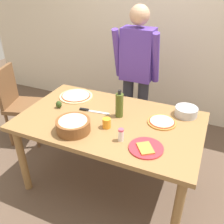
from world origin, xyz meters
The scene contains 15 objects.
ground centered at (0.00, 0.00, 0.00)m, with size 8.00×8.00×0.00m, color brown.
wall_back centered at (0.00, 1.60, 1.30)m, with size 5.60×0.10×2.60m, color beige.
dining_table centered at (0.00, 0.00, 0.67)m, with size 1.60×0.96×0.76m.
person_cook centered at (-0.02, 0.76, 0.94)m, with size 0.49×0.25×1.62m.
chair_wooden_left centered at (-1.32, 0.26, 0.54)m, with size 0.50×0.50×0.95m.
pizza_raw_on_board centered at (-0.50, 0.26, 0.77)m, with size 0.34×0.34×0.02m.
pizza_cooked_on_tray centered at (0.43, 0.13, 0.77)m, with size 0.25×0.25×0.02m.
plate_with_slice centered at (0.41, -0.26, 0.77)m, with size 0.26×0.26×0.02m.
popcorn_bowl centered at (-0.20, -0.28, 0.82)m, with size 0.28×0.28×0.11m.
mixing_bowl_steel centered at (0.60, 0.34, 0.80)m, with size 0.20×0.20×0.08m.
olive_oil_bottle centered at (0.05, 0.09, 0.87)m, with size 0.07×0.07×0.26m.
cup_orange centered at (0.03, -0.12, 0.80)m, with size 0.07×0.07×0.09m, color orange.
salt_shaker centered at (0.20, -0.24, 0.81)m, with size 0.04×0.04×0.11m.
chef_knife centered at (-0.22, 0.06, 0.77)m, with size 0.29×0.06×0.02m.
avocado centered at (-0.53, 0.00, 0.80)m, with size 0.06×0.06×0.07m, color #2D4219.
Camera 1 is at (0.76, -1.67, 1.92)m, focal length 39.48 mm.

